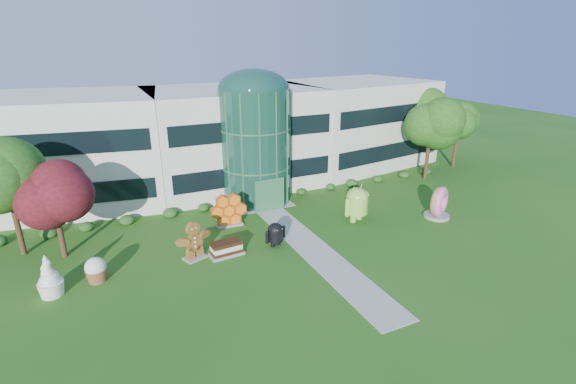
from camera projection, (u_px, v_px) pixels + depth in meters
name	position (u px, v px, depth m)	size (l,w,h in m)	color
ground	(322.00, 257.00, 27.75)	(140.00, 140.00, 0.00)	#215114
building	(234.00, 136.00, 41.44)	(46.00, 15.00, 9.30)	beige
atrium	(255.00, 146.00, 36.26)	(6.00, 6.00, 9.80)	#194738
walkway	(308.00, 244.00, 29.44)	(2.40, 20.00, 0.04)	#9E9E93
tree_red	(57.00, 215.00, 26.86)	(4.00, 4.00, 6.00)	#3F0C14
trees_backdrop	(252.00, 152.00, 37.35)	(52.00, 8.00, 8.40)	#1D4812
android_green	(357.00, 201.00, 32.91)	(2.85, 1.90, 3.23)	#8BCF42
android_black	(275.00, 233.00, 28.98)	(1.77, 1.18, 2.01)	black
donut	(438.00, 202.00, 33.56)	(2.55, 1.23, 2.66)	#D45095
gingerbread	(194.00, 240.00, 27.17)	(2.86, 1.10, 2.64)	brown
ice_cream_sandwich	(226.00, 248.00, 27.85)	(2.24, 1.12, 1.00)	black
honeycomb	(229.00, 211.00, 32.13)	(2.98, 1.06, 2.34)	orange
froyo	(49.00, 276.00, 23.19)	(1.47, 1.47, 2.52)	white
cupcake	(96.00, 270.00, 24.74)	(1.30, 1.30, 1.56)	white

